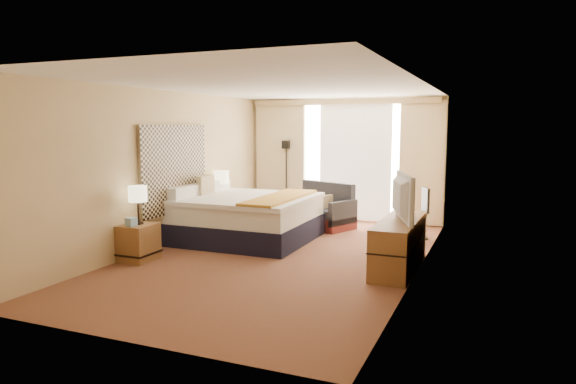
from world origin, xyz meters
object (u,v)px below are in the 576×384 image
at_px(bed, 244,217).
at_px(television, 396,197).
at_px(nightstand_right, 222,216).
at_px(desk_chair, 419,216).
at_px(lamp_right, 221,178).
at_px(loveseat, 319,212).
at_px(floor_lamp, 286,163).
at_px(lamp_left, 138,195).
at_px(nightstand_left, 138,242).
at_px(media_dresser, 399,244).

height_order(bed, television, television).
height_order(nightstand_right, desk_chair, desk_chair).
bearing_deg(television, lamp_right, 47.56).
height_order(desk_chair, television, television).
height_order(loveseat, floor_lamp, floor_lamp).
height_order(lamp_left, television, television).
relative_size(floor_lamp, lamp_right, 2.82).
xyz_separation_m(bed, lamp_left, (-0.80, -1.89, 0.59)).
relative_size(lamp_left, lamp_right, 0.96).
height_order(nightstand_left, lamp_left, lamp_left).
bearing_deg(media_dresser, nightstand_right, 158.60).
relative_size(bed, television, 2.02).
xyz_separation_m(desk_chair, lamp_left, (-3.65, -3.16, 0.59)).
xyz_separation_m(bed, television, (2.84, -0.91, 0.62)).
height_order(desk_chair, lamp_right, lamp_right).
height_order(nightstand_left, media_dresser, media_dresser).
xyz_separation_m(loveseat, desk_chair, (2.01, -0.37, 0.12)).
xyz_separation_m(nightstand_right, loveseat, (1.65, 1.04, 0.02)).
relative_size(desk_chair, lamp_left, 1.60).
relative_size(bed, desk_chair, 2.49).
bearing_deg(nightstand_left, loveseat, 65.00).
xyz_separation_m(media_dresser, loveseat, (-2.05, 2.49, -0.06)).
height_order(bed, lamp_right, lamp_right).
bearing_deg(lamp_left, desk_chair, 40.85).
distance_m(bed, desk_chair, 3.13).
bearing_deg(television, floor_lamp, 22.89).
height_order(media_dresser, floor_lamp, floor_lamp).
xyz_separation_m(nightstand_left, media_dresser, (3.70, 1.05, 0.07)).
height_order(nightstand_right, lamp_right, lamp_right).
bearing_deg(nightstand_left, media_dresser, 15.84).
xyz_separation_m(bed, lamp_right, (-0.83, 0.65, 0.61)).
xyz_separation_m(nightstand_left, desk_chair, (3.66, 3.17, 0.14)).
relative_size(nightstand_left, media_dresser, 0.31).
bearing_deg(desk_chair, lamp_left, -162.72).
bearing_deg(floor_lamp, lamp_left, -97.64).
bearing_deg(media_dresser, bed, 163.62).
bearing_deg(bed, desk_chair, 23.97).
bearing_deg(lamp_right, bed, -38.07).
relative_size(nightstand_right, lamp_left, 0.95).
relative_size(desk_chair, television, 0.81).
bearing_deg(bed, floor_lamp, 95.03).
height_order(nightstand_right, media_dresser, media_dresser).
relative_size(loveseat, desk_chair, 1.73).
bearing_deg(loveseat, nightstand_left, -91.64).
height_order(nightstand_left, television, television).
distance_m(lamp_right, television, 3.99).
height_order(loveseat, television, television).
relative_size(nightstand_right, floor_lamp, 0.32).
relative_size(nightstand_left, loveseat, 0.34).
xyz_separation_m(nightstand_left, lamp_right, (-0.02, 2.55, 0.74)).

